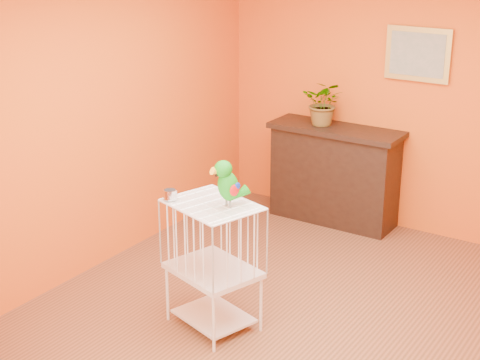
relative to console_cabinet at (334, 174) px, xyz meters
The scene contains 8 objects.
ground 2.19m from the console_cabinet, 70.82° to the right, with size 4.50×4.50×0.00m, color brown.
room_shell 2.40m from the console_cabinet, 70.82° to the right, with size 4.50×4.50×4.50m.
console_cabinet is the anchor object (origin of this frame).
potted_plant 0.69m from the console_cabinet, 163.34° to the left, with size 0.41×0.45×0.35m, color #26722D.
framed_picture 1.45m from the console_cabinet, 15.94° to the left, with size 0.62×0.04×0.50m.
birdcage 2.38m from the console_cabinet, 85.75° to the right, with size 0.76×0.66×0.99m.
feed_cup 2.53m from the console_cabinet, 93.01° to the right, with size 0.10×0.10×0.07m, color silver.
parrot 2.46m from the console_cabinet, 82.74° to the right, with size 0.22×0.31×0.35m.
Camera 1 is at (2.33, -4.36, 2.92)m, focal length 55.00 mm.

